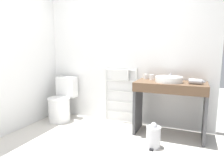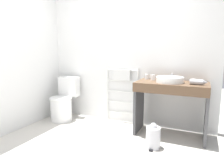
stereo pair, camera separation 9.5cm
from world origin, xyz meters
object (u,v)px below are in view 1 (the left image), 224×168
(sink_basin, at_px, (169,79))
(cup_near_edge, at_px, (152,77))
(toilet, at_px, (61,103))
(towel_radiator, at_px, (120,84))
(trash_bin, at_px, (153,136))
(hair_dryer, at_px, (196,81))
(cup_near_wall, at_px, (146,77))

(sink_basin, distance_m, cup_near_edge, 0.31)
(toilet, distance_m, towel_radiator, 1.18)
(sink_basin, xyz_separation_m, trash_bin, (-0.11, -0.47, -0.73))
(toilet, distance_m, sink_basin, 2.02)
(towel_radiator, relative_size, trash_bin, 2.86)
(hair_dryer, relative_size, trash_bin, 0.65)
(sink_basin, xyz_separation_m, cup_near_edge, (-0.28, 0.14, -0.00))
(cup_near_wall, xyz_separation_m, trash_bin, (0.28, -0.67, -0.73))
(towel_radiator, relative_size, cup_near_wall, 11.98)
(cup_near_wall, bearing_deg, cup_near_edge, -30.56)
(cup_near_wall, xyz_separation_m, hair_dryer, (0.77, -0.24, -0.00))
(towel_radiator, height_order, trash_bin, towel_radiator)
(toilet, xyz_separation_m, trash_bin, (1.83, -0.44, -0.17))
(cup_near_wall, height_order, hair_dryer, cup_near_wall)
(cup_near_edge, bearing_deg, toilet, -174.15)
(sink_basin, height_order, trash_bin, sink_basin)
(hair_dryer, distance_m, trash_bin, 0.97)
(cup_near_edge, relative_size, hair_dryer, 0.38)
(sink_basin, relative_size, trash_bin, 1.14)
(sink_basin, xyz_separation_m, hair_dryer, (0.38, -0.04, -0.01))
(toilet, relative_size, hair_dryer, 3.56)
(sink_basin, bearing_deg, cup_near_edge, 154.31)
(sink_basin, distance_m, cup_near_wall, 0.45)
(cup_near_wall, distance_m, trash_bin, 1.03)
(towel_radiator, xyz_separation_m, hair_dryer, (1.25, -0.31, 0.17))
(toilet, distance_m, cup_near_wall, 1.66)
(cup_near_wall, xyz_separation_m, cup_near_edge, (0.11, -0.07, 0.00))
(sink_basin, distance_m, trash_bin, 0.87)
(trash_bin, bearing_deg, toilet, 166.57)
(toilet, distance_m, hair_dryer, 2.38)
(towel_radiator, xyz_separation_m, cup_near_edge, (0.59, -0.14, 0.18))
(towel_radiator, bearing_deg, cup_near_wall, -8.59)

